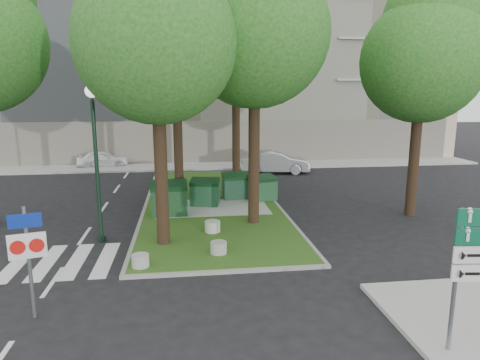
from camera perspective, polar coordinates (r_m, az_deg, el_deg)
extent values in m
plane|color=black|center=(13.04, -3.85, -12.28)|extent=(120.00, 120.00, 0.00)
cube|color=#2A4F16|center=(20.61, -3.88, -3.07)|extent=(6.00, 16.00, 0.12)
cube|color=gray|center=(20.61, -3.88, -3.09)|extent=(6.30, 16.30, 0.10)
cube|color=#999993|center=(30.85, -6.04, 1.83)|extent=(42.00, 3.00, 0.12)
cube|color=silver|center=(14.72, -19.20, -10.04)|extent=(5.00, 3.00, 0.01)
cube|color=#C1AB91|center=(38.00, -6.61, 15.67)|extent=(41.00, 12.00, 16.00)
cylinder|color=black|center=(14.59, -10.54, 2.76)|extent=(0.44, 0.44, 6.16)
sphere|color=#165417|center=(14.51, -11.11, 17.52)|extent=(5.20, 5.20, 5.20)
cylinder|color=black|center=(16.73, 1.88, 5.04)|extent=(0.44, 0.44, 6.72)
sphere|color=#165417|center=(16.76, 1.98, 19.03)|extent=(5.60, 5.60, 5.60)
cylinder|color=black|center=(21.03, -8.26, 5.13)|extent=(0.44, 0.44, 5.88)
sphere|color=#165417|center=(20.94, -8.55, 14.88)|extent=(4.80, 4.80, 4.80)
sphere|color=#165417|center=(21.30, -7.83, 19.38)|extent=(3.60, 3.60, 3.60)
cylinder|color=black|center=(24.14, -0.53, 7.41)|extent=(0.44, 0.44, 7.00)
sphere|color=#165417|center=(24.20, -0.55, 17.49)|extent=(5.80, 5.80, 5.80)
sphere|color=#165417|center=(24.72, 0.12, 22.05)|extent=(4.35, 4.35, 4.35)
cylinder|color=black|center=(19.62, 22.29, 3.92)|extent=(0.44, 0.44, 5.88)
sphere|color=#165417|center=(19.52, 23.12, 14.35)|extent=(5.00, 5.00, 5.00)
sphere|color=#165417|center=(20.02, 24.00, 19.04)|extent=(3.75, 3.75, 3.75)
cube|color=black|center=(18.56, -9.42, -2.78)|extent=(1.55, 1.08, 1.18)
cube|color=black|center=(18.40, -9.49, -0.70)|extent=(1.60, 1.16, 0.34)
cube|color=#123D22|center=(19.95, -4.69, -1.89)|extent=(1.44, 1.12, 1.01)
cube|color=black|center=(19.82, -4.72, -0.24)|extent=(1.50, 1.19, 0.29)
cube|color=#0F321E|center=(21.16, -0.51, -1.04)|extent=(1.38, 0.99, 1.04)
cube|color=black|center=(21.03, -0.51, 0.56)|extent=(1.43, 1.05, 0.30)
cube|color=#123B1B|center=(20.85, 2.96, -1.30)|extent=(1.46, 1.17, 1.00)
cube|color=black|center=(20.72, 2.98, 0.27)|extent=(1.52, 1.24, 0.29)
cylinder|color=#9F9E9A|center=(13.44, -13.13, -10.41)|extent=(0.52, 0.52, 0.37)
cylinder|color=gray|center=(14.12, -2.86, -8.98)|extent=(0.54, 0.54, 0.38)
cylinder|color=#AEB0AA|center=(16.21, -3.68, -6.19)|extent=(0.58, 0.58, 0.41)
cylinder|color=#B6C417|center=(22.63, -0.57, -0.65)|extent=(0.39, 0.39, 0.69)
cylinder|color=black|center=(15.74, -18.51, 0.88)|extent=(0.14, 0.14, 5.01)
cylinder|color=black|center=(16.34, -17.97, -7.44)|extent=(0.30, 0.30, 0.20)
sphere|color=white|center=(15.49, -19.19, 11.14)|extent=(0.44, 0.44, 0.44)
cylinder|color=slate|center=(11.26, -26.27, -9.94)|extent=(0.11, 0.11, 2.74)
cube|color=navy|center=(10.94, -26.76, -4.83)|extent=(0.70, 0.22, 0.33)
cube|color=white|center=(11.11, -26.48, -7.83)|extent=(0.81, 0.25, 0.60)
cylinder|color=red|center=(11.18, -27.44, -7.81)|extent=(0.33, 0.11, 0.33)
cylinder|color=red|center=(11.05, -25.50, -7.84)|extent=(0.33, 0.11, 0.33)
cylinder|color=slate|center=(9.68, 26.77, -11.95)|extent=(0.10, 0.10, 2.99)
imported|color=white|center=(32.10, -17.82, 2.71)|extent=(3.74, 1.87, 1.22)
imported|color=#93969A|center=(28.39, 4.63, 2.40)|extent=(4.65, 2.01, 1.49)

